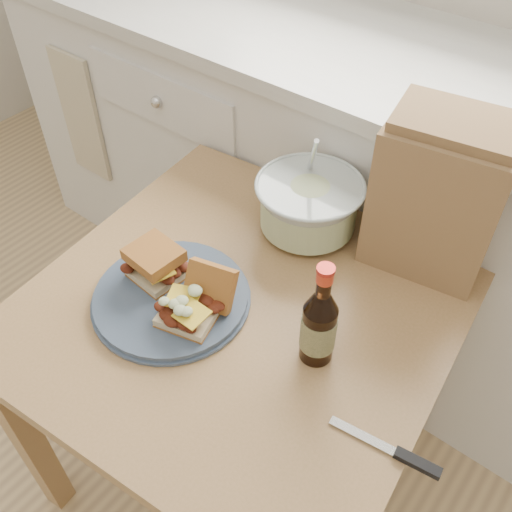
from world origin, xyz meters
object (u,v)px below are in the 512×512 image
Objects in this scene: paper_bag at (437,200)px; coleslaw_bowl at (308,207)px; plate at (171,297)px; beer_bottle at (319,325)px; dining_table at (243,333)px.

coleslaw_bowl is at bearing -172.17° from paper_bag.
beer_bottle reaches higher than plate.
plate is at bearing -137.38° from paper_bag.
paper_bag reaches higher than coleslaw_bowl.
coleslaw_bowl is at bearing 75.71° from plate.
dining_table is 2.87× the size of plate.
dining_table is 3.85× the size of beer_bottle.
plate is 0.37m from coleslaw_bowl.
beer_bottle is 0.73× the size of paper_bag.
plate is 0.32m from beer_bottle.
plate is at bearing -149.24° from dining_table.
coleslaw_bowl is 0.36m from beer_bottle.
coleslaw_bowl is 1.04× the size of beer_bottle.
paper_bag is at bearing 90.19° from beer_bottle.
paper_bag reaches higher than beer_bottle.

